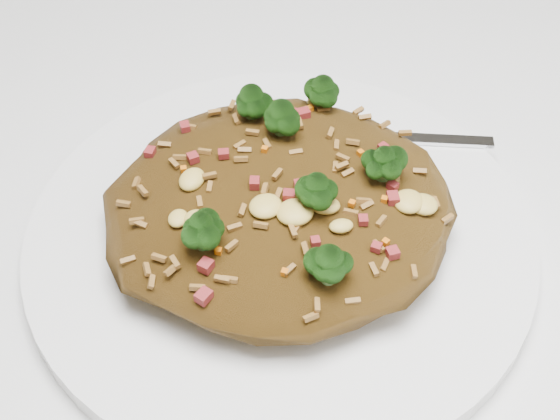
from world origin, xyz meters
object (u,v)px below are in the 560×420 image
object	(u,v)px
dining_table	(420,333)
fork	(375,137)
plate	(280,236)
fried_rice	(281,195)

from	to	relation	value
dining_table	fork	xyz separation A→B (m)	(-0.02, 0.08, 0.11)
plate	fork	bearing A→B (deg)	42.19
plate	fried_rice	bearing A→B (deg)	29.55
plate	fried_rice	distance (m)	0.03
dining_table	fried_rice	bearing A→B (deg)	170.47
dining_table	plate	bearing A→B (deg)	170.68
plate	fried_rice	size ratio (longest dim) A/B	1.50
fried_rice	dining_table	bearing A→B (deg)	-9.53
dining_table	fried_rice	world-z (taller)	fried_rice
dining_table	plate	size ratio (longest dim) A/B	4.21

